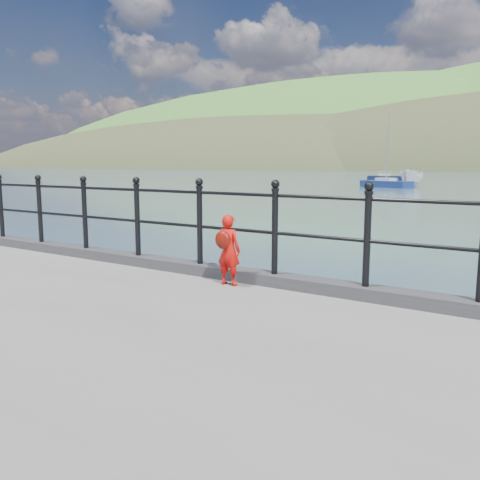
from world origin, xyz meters
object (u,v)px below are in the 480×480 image
Objects in this scene: railing at (235,218)px; sailboat_port at (386,184)px; sailboat_left at (385,178)px; child at (228,249)px; launch_white at (412,178)px.

sailboat_port is (-13.15, 47.98, -1.48)m from railing.
sailboat_left is 0.85× the size of sailboat_port.
launch_white is at bearing -78.40° from child.
launch_white is at bearing -77.63° from sailboat_left.
railing reaches higher than launch_white.
railing is at bearing -77.98° from launch_white.
railing is at bearing -72.68° from child.
railing is 0.49m from child.
railing is at bearing -86.83° from sailboat_left.
railing is 49.77m from sailboat_port.
child is at bearing -71.80° from railing.
child is 0.18× the size of launch_white.
sailboat_port is at bearing -142.59° from launch_white.
child is at bearing -86.82° from sailboat_left.
sailboat_port is at bearing -75.54° from child.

